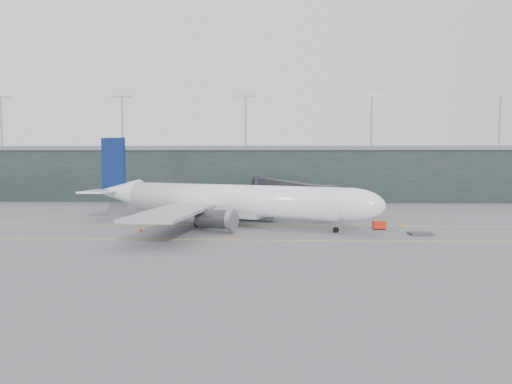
{
  "coord_description": "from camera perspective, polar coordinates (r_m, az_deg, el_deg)",
  "views": [
    {
      "loc": [
        13.36,
        -92.4,
        12.15
      ],
      "look_at": [
        9.94,
        -4.0,
        5.97
      ],
      "focal_mm": 35.0,
      "sensor_mm": 36.0,
      "label": 1
    }
  ],
  "objects": [
    {
      "name": "cone_tail",
      "position": [
        83.97,
        -13.04,
        -4.17
      ],
      "size": [
        0.47,
        0.47,
        0.75
      ],
      "primitive_type": "cone",
      "color": "#CF3B0B",
      "rests_on": "ground"
    },
    {
      "name": "taxiline_a",
      "position": [
        90.23,
        -6.33,
        -3.76
      ],
      "size": [
        160.0,
        0.25,
        0.02
      ],
      "primitive_type": "cube",
      "color": "yellow",
      "rests_on": "ground"
    },
    {
      "name": "terminal",
      "position": [
        151.06,
        -2.86,
        2.27
      ],
      "size": [
        240.0,
        36.0,
        29.0
      ],
      "color": "black",
      "rests_on": "ground"
    },
    {
      "name": "taxiline_lead_main",
      "position": [
        113.37,
        -2.03,
        -2.15
      ],
      "size": [
        0.25,
        60.0,
        0.02
      ],
      "primitive_type": "cube",
      "color": "yellow",
      "rests_on": "ground"
    },
    {
      "name": "ground",
      "position": [
        94.15,
        -5.97,
        -3.44
      ],
      "size": [
        320.0,
        320.0,
        0.0
      ],
      "primitive_type": "plane",
      "color": "slate",
      "rests_on": "ground"
    },
    {
      "name": "uld_c",
      "position": [
        104.35,
        -5.34,
        -2.12
      ],
      "size": [
        2.59,
        2.27,
        2.02
      ],
      "rotation": [
        0.0,
        0.0,
        0.25
      ],
      "color": "#343439",
      "rests_on": "ground"
    },
    {
      "name": "gse_cart",
      "position": [
        86.59,
        13.91,
        -3.66
      ],
      "size": [
        2.1,
        1.35,
        1.42
      ],
      "rotation": [
        0.0,
        0.0,
        0.01
      ],
      "color": "red",
      "rests_on": "ground"
    },
    {
      "name": "baggage_dolly",
      "position": [
        82.5,
        18.26,
        -4.53
      ],
      "size": [
        3.56,
        2.94,
        0.34
      ],
      "primitive_type": "cube",
      "rotation": [
        0.0,
        0.0,
        0.08
      ],
      "color": "#39393E",
      "rests_on": "ground"
    },
    {
      "name": "jet_bridge",
      "position": [
        116.68,
        3.91,
        0.59
      ],
      "size": [
        17.66,
        44.54,
        6.99
      ],
      "rotation": [
        0.0,
        0.0,
        0.32
      ],
      "color": "#2D2C31",
      "rests_on": "ground"
    },
    {
      "name": "cone_nose",
      "position": [
        91.56,
        16.22,
        -3.56
      ],
      "size": [
        0.45,
        0.45,
        0.72
      ],
      "primitive_type": "cone",
      "color": "orange",
      "rests_on": "ground"
    },
    {
      "name": "cone_wing_stbd",
      "position": [
        74.93,
        -2.67,
        -5.1
      ],
      "size": [
        0.39,
        0.39,
        0.62
      ],
      "primitive_type": "cone",
      "color": "#E44C0C",
      "rests_on": "ground"
    },
    {
      "name": "uld_a",
      "position": [
        104.15,
        -8.58,
        -2.17
      ],
      "size": [
        2.23,
        1.82,
        1.96
      ],
      "rotation": [
        0.0,
        0.0,
        -0.04
      ],
      "color": "#343439",
      "rests_on": "ground"
    },
    {
      "name": "cone_wing_port",
      "position": [
        102.49,
        -0.65,
        -2.63
      ],
      "size": [
        0.41,
        0.41,
        0.65
      ],
      "primitive_type": "cone",
      "color": "orange",
      "rests_on": "ground"
    },
    {
      "name": "taxiline_b",
      "position": [
        74.62,
        -8.16,
        -5.41
      ],
      "size": [
        160.0,
        0.25,
        0.02
      ],
      "primitive_type": "cube",
      "color": "yellow",
      "rests_on": "ground"
    },
    {
      "name": "main_aircraft",
      "position": [
        88.35,
        -3.18,
        -0.99
      ],
      "size": [
        54.54,
        50.32,
        15.98
      ],
      "rotation": [
        0.0,
        0.0,
        -0.4
      ],
      "color": "white",
      "rests_on": "ground"
    },
    {
      "name": "uld_b",
      "position": [
        105.9,
        -6.99,
        -2.08
      ],
      "size": [
        2.1,
        1.69,
        1.9
      ],
      "rotation": [
        0.0,
        0.0,
        0.01
      ],
      "color": "#343439",
      "rests_on": "ground"
    }
  ]
}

